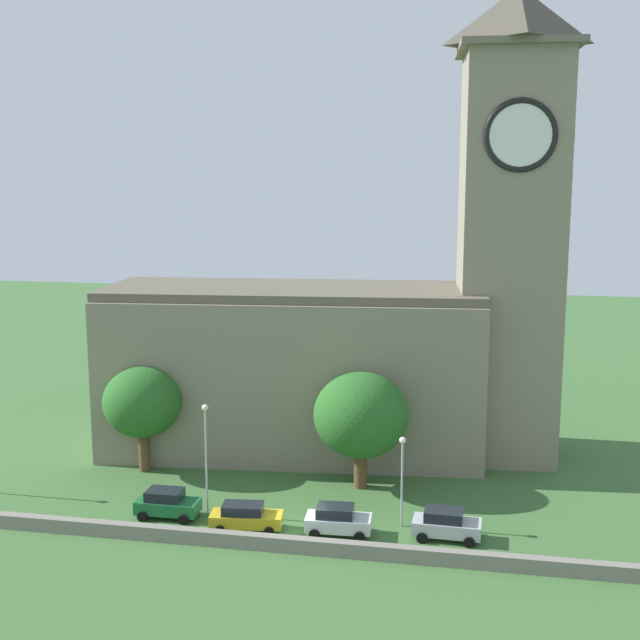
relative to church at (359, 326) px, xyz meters
name	(u,v)px	position (x,y,z in m)	size (l,w,h in m)	color
ground_plane	(342,458)	(-0.96, -2.28, -10.50)	(200.00, 200.00, 0.00)	#3D6633
church	(359,326)	(0.00, 0.00, 0.00)	(37.63, 14.36, 36.51)	gray
quay_barrier	(296,545)	(-0.96, -19.69, -10.03)	(49.47, 0.70, 0.93)	gray
car_green	(167,503)	(-10.55, -16.14, -9.54)	(4.19, 2.27, 1.90)	#1E6B38
car_yellow	(245,517)	(-4.84, -17.12, -9.61)	(4.81, 2.52, 1.75)	gold
car_white	(338,520)	(1.12, -16.68, -9.54)	(4.27, 2.42, 1.90)	silver
car_silver	(446,524)	(7.92, -16.01, -9.54)	(4.32, 2.40, 1.89)	silver
streetlamp_west_mid	(206,442)	(-8.09, -15.08, -5.46)	(0.44, 0.44, 7.64)	#9EA0A5
streetlamp_central	(402,466)	(4.98, -14.63, -6.37)	(0.44, 0.44, 6.05)	#9EA0A5
tree_by_tower	(142,402)	(-15.53, -8.04, -5.03)	(6.01, 6.01, 8.22)	brown
tree_riverside_west	(361,415)	(1.38, -8.29, -5.04)	(6.90, 6.90, 8.60)	brown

